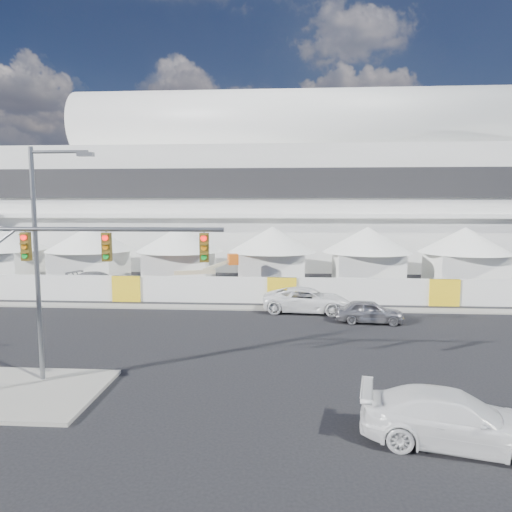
# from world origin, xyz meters

# --- Properties ---
(ground) EXTENTS (160.00, 160.00, 0.00)m
(ground) POSITION_xyz_m (0.00, 0.00, 0.00)
(ground) COLOR black
(ground) RESTS_ON ground
(far_curb) EXTENTS (80.00, 1.20, 0.12)m
(far_curb) POSITION_xyz_m (20.00, 12.50, 0.06)
(far_curb) COLOR gray
(far_curb) RESTS_ON ground
(stadium) EXTENTS (80.00, 24.80, 21.98)m
(stadium) POSITION_xyz_m (8.71, 41.50, 9.45)
(stadium) COLOR silver
(stadium) RESTS_ON ground
(tent_row) EXTENTS (53.40, 8.40, 5.40)m
(tent_row) POSITION_xyz_m (0.50, 24.00, 3.15)
(tent_row) COLOR white
(tent_row) RESTS_ON ground
(hoarding_fence) EXTENTS (70.00, 0.25, 2.00)m
(hoarding_fence) POSITION_xyz_m (6.00, 14.50, 1.00)
(hoarding_fence) COLOR white
(hoarding_fence) RESTS_ON ground
(sedan_silver) EXTENTS (2.00, 4.35, 1.44)m
(sedan_silver) POSITION_xyz_m (11.60, 9.13, 0.72)
(sedan_silver) COLOR #9B9A9E
(sedan_silver) RESTS_ON ground
(pickup_curb) EXTENTS (3.36, 6.33, 1.69)m
(pickup_curb) POSITION_xyz_m (7.79, 11.83, 0.85)
(pickup_curb) COLOR white
(pickup_curb) RESTS_ON ground
(pickup_near) EXTENTS (3.38, 6.02, 1.65)m
(pickup_near) POSITION_xyz_m (11.51, -5.74, 0.82)
(pickup_near) COLOR white
(pickup_near) RESTS_ON ground
(lot_car_a) EXTENTS (1.53, 3.90, 1.26)m
(lot_car_a) POSITION_xyz_m (22.16, 18.75, 0.63)
(lot_car_a) COLOR white
(lot_car_a) RESTS_ON ground
(lot_car_c) EXTENTS (3.80, 5.93, 1.60)m
(lot_car_c) POSITION_xyz_m (-10.14, 18.80, 0.80)
(lot_car_c) COLOR #A8A9AD
(lot_car_c) RESTS_ON ground
(traffic_mast) EXTENTS (10.56, 0.71, 7.32)m
(traffic_mast) POSITION_xyz_m (-3.89, -3.49, 4.27)
(traffic_mast) COLOR slate
(traffic_mast) RESTS_ON median_island
(streetlight_median) EXTENTS (2.65, 0.27, 9.59)m
(streetlight_median) POSITION_xyz_m (-3.66, -1.73, 5.66)
(streetlight_median) COLOR slate
(streetlight_median) RESTS_ON median_island
(boom_lift) EXTENTS (6.68, 2.43, 3.28)m
(boom_lift) POSITION_xyz_m (-1.75, 17.51, 0.88)
(boom_lift) COLOR orange
(boom_lift) RESTS_ON ground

